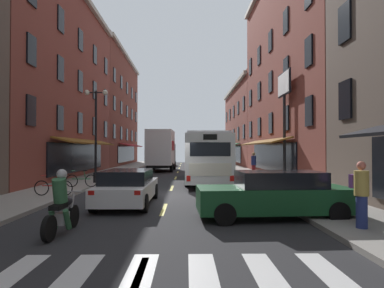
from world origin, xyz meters
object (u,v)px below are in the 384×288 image
box_truck (162,151)px  sedan_near (275,195)px  motorcycle_rider (62,206)px  pedestrian_near (361,193)px  pedestrian_mid (254,164)px  bicycle_near (82,180)px  billboard_sign (284,100)px  bicycle_mid (53,187)px  street_lamp_twin (96,131)px  transit_bus (205,157)px  sedan_mid (128,187)px  sedan_far (167,160)px

box_truck → sedan_near: 23.33m
sedan_near → motorcycle_rider: (-5.95, -1.82, -0.04)m
pedestrian_near → pedestrian_mid: size_ratio=0.95×
box_truck → motorcycle_rider: 24.56m
motorcycle_rider → bicycle_near: motorcycle_rider is taller
bicycle_near → pedestrian_mid: pedestrian_mid is taller
billboard_sign → box_truck: (-8.70, 12.16, -3.28)m
billboard_sign → motorcycle_rider: 16.20m
motorcycle_rider → bicycle_near: (-2.48, 9.42, -0.21)m
bicycle_mid → pedestrian_mid: size_ratio=0.95×
sedan_near → motorcycle_rider: 6.22m
billboard_sign → street_lamp_twin: 11.97m
transit_bus → bicycle_near: bearing=-148.1°
sedan_near → street_lamp_twin: 13.20m
sedan_mid → bicycle_mid: 3.90m
bicycle_near → street_lamp_twin: (0.11, 2.33, 2.77)m
billboard_sign → street_lamp_twin: (-11.78, -0.60, -2.06)m
billboard_sign → transit_bus: billboard_sign is taller
sedan_near → bicycle_mid: size_ratio=2.81×
box_truck → pedestrian_near: bearing=-74.2°
transit_bus → bicycle_mid: transit_bus is taller
pedestrian_near → pedestrian_mid: bearing=-104.0°
transit_bus → bicycle_mid: 10.51m
bicycle_near → bicycle_mid: size_ratio=1.00×
pedestrian_mid → street_lamp_twin: size_ratio=0.32×
transit_bus → motorcycle_rider: bearing=-108.0°
sedan_far → motorcycle_rider: 35.47m
street_lamp_twin → bicycle_mid: bearing=-92.8°
billboard_sign → transit_bus: 6.32m
sedan_mid → motorcycle_rider: motorcycle_rider is taller
box_truck → sedan_far: 11.03m
motorcycle_rider → sedan_mid: bearing=78.7°
billboard_sign → sedan_far: (-8.79, 23.11, -4.60)m
sedan_far → street_lamp_twin: street_lamp_twin is taller
transit_bus → pedestrian_near: 14.16m
sedan_far → billboard_sign: bearing=-69.2°
sedan_mid → bicycle_mid: bearing=155.2°
transit_bus → sedan_mid: (-3.57, -9.29, -0.96)m
pedestrian_mid → bicycle_mid: bearing=15.2°
sedan_near → motorcycle_rider: motorcycle_rider is taller
bicycle_near → sedan_far: bearing=83.2°
sedan_mid → bicycle_near: sedan_mid is taller
sedan_far → bicycle_mid: bearing=-96.4°
box_truck → sedan_mid: bearing=-89.5°
motorcycle_rider → bicycle_near: 9.75m
transit_bus → pedestrian_near: size_ratio=6.54×
transit_bus → box_truck: 11.40m
box_truck → bicycle_mid: (-3.36, -18.42, -1.54)m
billboard_sign → street_lamp_twin: size_ratio=1.23×
billboard_sign → pedestrian_mid: bearing=112.5°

